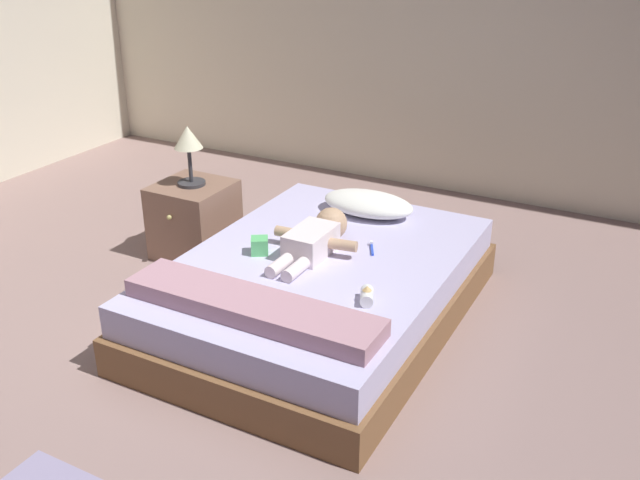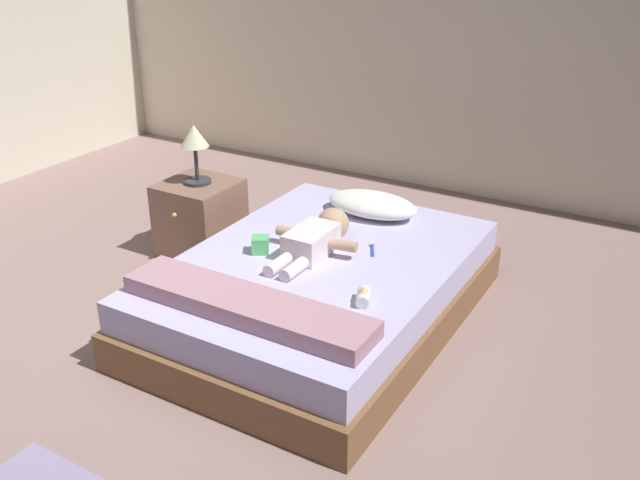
{
  "view_description": "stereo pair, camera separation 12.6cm",
  "coord_description": "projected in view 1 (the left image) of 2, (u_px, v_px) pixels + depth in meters",
  "views": [
    {
      "loc": [
        1.77,
        -2.01,
        1.94
      ],
      "look_at": [
        0.27,
        0.81,
        0.46
      ],
      "focal_mm": 39.58,
      "sensor_mm": 36.0,
      "label": 1
    },
    {
      "loc": [
        1.88,
        -1.95,
        1.94
      ],
      "look_at": [
        0.27,
        0.81,
        0.46
      ],
      "focal_mm": 39.58,
      "sensor_mm": 36.0,
      "label": 2
    }
  ],
  "objects": [
    {
      "name": "ground_plane",
      "position": [
        183.0,
        386.0,
        3.18
      ],
      "size": [
        8.0,
        8.0,
        0.0
      ],
      "primitive_type": "plane",
      "color": "gray"
    },
    {
      "name": "bed",
      "position": [
        320.0,
        289.0,
        3.64
      ],
      "size": [
        1.33,
        1.86,
        0.36
      ],
      "color": "brown",
      "rests_on": "ground_plane"
    },
    {
      "name": "toothbrush",
      "position": [
        372.0,
        248.0,
        3.64
      ],
      "size": [
        0.08,
        0.13,
        0.02
      ],
      "color": "blue",
      "rests_on": "bed"
    },
    {
      "name": "baby",
      "position": [
        316.0,
        238.0,
        3.61
      ],
      "size": [
        0.47,
        0.63,
        0.17
      ],
      "color": "white",
      "rests_on": "bed"
    },
    {
      "name": "baby_bottle",
      "position": [
        367.0,
        295.0,
        3.14
      ],
      "size": [
        0.1,
        0.13,
        0.08
      ],
      "color": "white",
      "rests_on": "bed"
    },
    {
      "name": "blanket",
      "position": [
        251.0,
        307.0,
        3.04
      ],
      "size": [
        1.2,
        0.26,
        0.08
      ],
      "color": "#B38391",
      "rests_on": "bed"
    },
    {
      "name": "nightstand",
      "position": [
        195.0,
        220.0,
        4.33
      ],
      "size": [
        0.43,
        0.46,
        0.46
      ],
      "color": "#87634F",
      "rests_on": "ground_plane"
    },
    {
      "name": "lamp",
      "position": [
        188.0,
        144.0,
        4.12
      ],
      "size": [
        0.17,
        0.17,
        0.36
      ],
      "color": "#333338",
      "rests_on": "nightstand"
    },
    {
      "name": "pillow",
      "position": [
        368.0,
        204.0,
        4.06
      ],
      "size": [
        0.54,
        0.31,
        0.12
      ],
      "color": "white",
      "rests_on": "bed"
    },
    {
      "name": "toy_block",
      "position": [
        260.0,
        246.0,
        3.59
      ],
      "size": [
        0.12,
        0.12,
        0.09
      ],
      "color": "#5AC871",
      "rests_on": "bed"
    }
  ]
}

